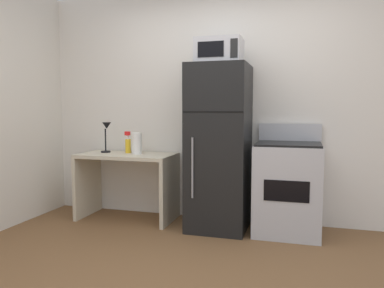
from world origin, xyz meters
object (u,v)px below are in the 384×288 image
at_px(paper_towel_roll, 137,143).
at_px(refrigerator, 219,148).
at_px(oven_range, 288,188).
at_px(microwave, 219,51).
at_px(spray_bottle, 128,144).
at_px(desk_lamp, 106,132).
at_px(desk, 127,174).

height_order(paper_towel_roll, refrigerator, refrigerator).
bearing_deg(paper_towel_roll, oven_range, -0.62).
bearing_deg(microwave, spray_bottle, 173.31).
xyz_separation_m(desk_lamp, paper_towel_roll, (0.40, -0.03, -0.12)).
bearing_deg(refrigerator, oven_range, 2.01).
distance_m(refrigerator, microwave, 0.98).
xyz_separation_m(desk_lamp, refrigerator, (1.35, -0.07, -0.14)).
relative_size(spray_bottle, microwave, 0.54).
distance_m(desk, spray_bottle, 0.34).
xyz_separation_m(spray_bottle, oven_range, (1.80, -0.08, -0.38)).
bearing_deg(desk, paper_towel_roll, 2.31).
bearing_deg(spray_bottle, oven_range, -2.64).
xyz_separation_m(desk, desk_lamp, (-0.27, 0.03, 0.47)).
bearing_deg(desk, desk_lamp, 173.03).
xyz_separation_m(desk_lamp, spray_bottle, (0.25, 0.04, -0.14)).
bearing_deg(spray_bottle, desk_lamp, -171.85).
xyz_separation_m(paper_towel_roll, refrigerator, (0.95, -0.04, -0.02)).
xyz_separation_m(desk, spray_bottle, (-0.02, 0.07, 0.33)).
relative_size(desk_lamp, refrigerator, 0.21).
xyz_separation_m(paper_towel_roll, oven_range, (1.65, -0.02, -0.40)).
xyz_separation_m(spray_bottle, refrigerator, (1.10, -0.11, 0.00)).
bearing_deg(desk_lamp, refrigerator, -3.01).
xyz_separation_m(desk, oven_range, (1.78, -0.01, -0.05)).
bearing_deg(paper_towel_roll, spray_bottle, 155.52).
bearing_deg(microwave, oven_range, 3.73).
bearing_deg(oven_range, desk_lamp, 178.70).
relative_size(desk, paper_towel_roll, 4.49).
bearing_deg(refrigerator, microwave, -89.69).
height_order(spray_bottle, microwave, microwave).
distance_m(desk_lamp, microwave, 1.60).
relative_size(paper_towel_roll, oven_range, 0.22).
xyz_separation_m(desk, paper_towel_roll, (0.12, 0.00, 0.35)).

